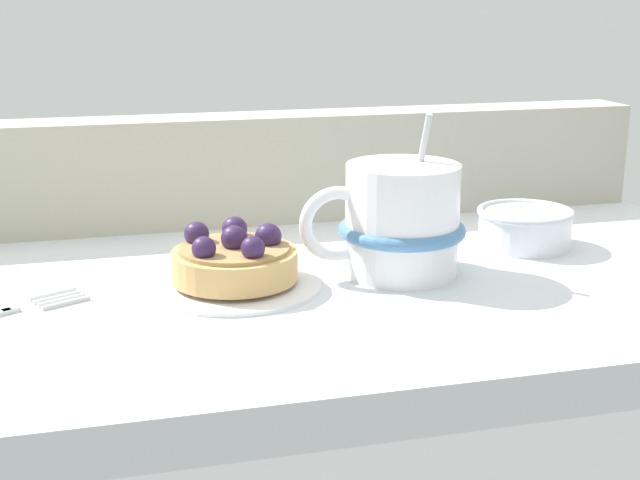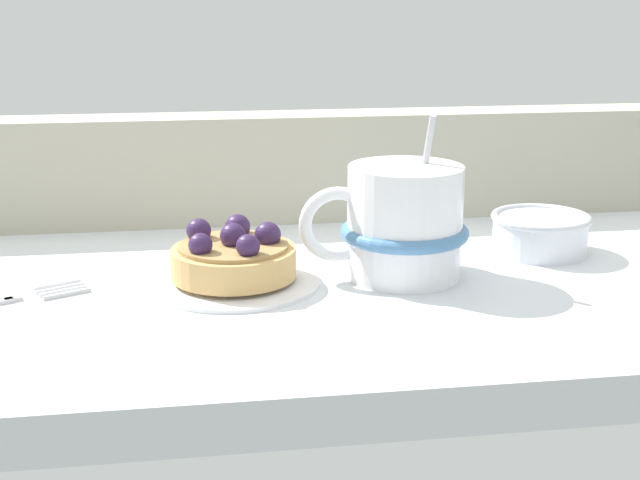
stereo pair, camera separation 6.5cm
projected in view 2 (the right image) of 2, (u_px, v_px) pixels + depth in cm
name	position (u px, v px, depth cm)	size (l,w,h in cm)	color
ground_plane	(268.00, 296.00, 66.89)	(82.70, 41.62, 3.10)	silver
window_rail_back	(249.00, 168.00, 82.21)	(81.05, 5.60, 10.01)	#B2AD99
dessert_plate	(234.00, 280.00, 64.74)	(12.82, 12.82, 0.66)	white
raspberry_tart	(234.00, 256.00, 64.30)	(9.28, 9.28, 4.05)	tan
coffee_mug	(402.00, 223.00, 65.54)	(12.97, 9.77, 12.37)	white
sugar_bowl	(540.00, 232.00, 72.27)	(8.23, 8.23, 3.31)	silver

